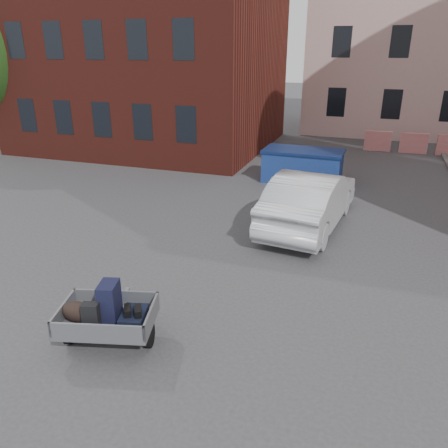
% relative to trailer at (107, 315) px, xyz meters
% --- Properties ---
extents(ground, '(120.00, 120.00, 0.00)m').
position_rel_trailer_xyz_m(ground, '(1.70, 3.08, -0.61)').
color(ground, '#38383A').
rests_on(ground, ground).
extents(building_brick, '(12.00, 10.00, 14.00)m').
position_rel_trailer_xyz_m(building_brick, '(-7.30, 16.08, 6.39)').
color(building_brick, '#591E16').
rests_on(building_brick, ground).
extents(far_building, '(6.00, 6.00, 8.00)m').
position_rel_trailer_xyz_m(far_building, '(-18.30, 25.08, 3.39)').
color(far_building, maroon).
rests_on(far_building, ground).
extents(barriers, '(4.70, 0.18, 1.00)m').
position_rel_trailer_xyz_m(barriers, '(5.90, 18.08, -0.11)').
color(barriers, red).
rests_on(barriers, ground).
extents(trailer, '(1.83, 1.96, 1.20)m').
position_rel_trailer_xyz_m(trailer, '(0.00, 0.00, 0.00)').
color(trailer, black).
rests_on(trailer, ground).
extents(dumpster, '(3.08, 1.65, 1.27)m').
position_rel_trailer_xyz_m(dumpster, '(1.51, 11.28, 0.03)').
color(dumpster, navy).
rests_on(dumpster, ground).
extents(silver_car, '(2.29, 5.16, 1.65)m').
position_rel_trailer_xyz_m(silver_car, '(2.47, 6.77, 0.22)').
color(silver_car, silver).
rests_on(silver_car, ground).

